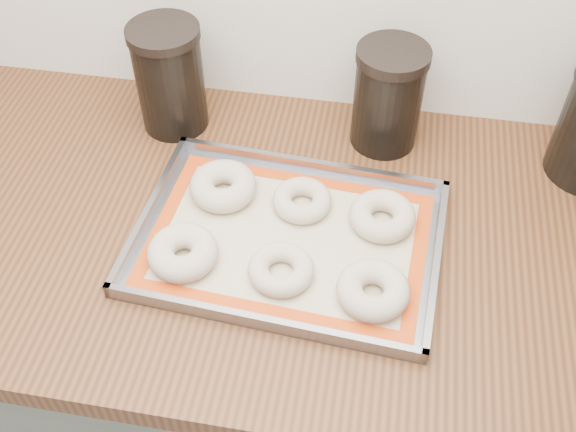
% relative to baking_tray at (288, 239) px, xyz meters
% --- Properties ---
extents(cabinet, '(3.00, 0.65, 0.86)m').
position_rel_baking_tray_xyz_m(cabinet, '(0.18, 0.03, -0.48)').
color(cabinet, slate).
rests_on(cabinet, floor).
extents(countertop, '(3.06, 0.68, 0.04)m').
position_rel_baking_tray_xyz_m(countertop, '(0.18, 0.03, -0.03)').
color(countertop, brown).
rests_on(countertop, cabinet).
extents(baking_tray, '(0.48, 0.36, 0.03)m').
position_rel_baking_tray_xyz_m(baking_tray, '(0.00, 0.00, 0.00)').
color(baking_tray, gray).
rests_on(baking_tray, countertop).
extents(baking_mat, '(0.44, 0.32, 0.00)m').
position_rel_baking_tray_xyz_m(baking_mat, '(-0.00, 0.00, -0.00)').
color(baking_mat, '#C6B793').
rests_on(baking_mat, baking_tray).
extents(bagel_front_left, '(0.11, 0.11, 0.04)m').
position_rel_baking_tray_xyz_m(bagel_front_left, '(-0.15, -0.07, 0.02)').
color(bagel_front_left, beige).
rests_on(bagel_front_left, baking_mat).
extents(bagel_front_mid, '(0.12, 0.12, 0.03)m').
position_rel_baking_tray_xyz_m(bagel_front_mid, '(0.00, -0.07, 0.01)').
color(bagel_front_mid, beige).
rests_on(bagel_front_mid, baking_mat).
extents(bagel_front_right, '(0.14, 0.14, 0.04)m').
position_rel_baking_tray_xyz_m(bagel_front_right, '(0.14, -0.09, 0.02)').
color(bagel_front_right, beige).
rests_on(bagel_front_right, baking_mat).
extents(bagel_back_left, '(0.12, 0.12, 0.04)m').
position_rel_baking_tray_xyz_m(bagel_back_left, '(-0.12, 0.08, 0.02)').
color(bagel_back_left, beige).
rests_on(bagel_back_left, baking_mat).
extents(bagel_back_mid, '(0.11, 0.11, 0.03)m').
position_rel_baking_tray_xyz_m(bagel_back_mid, '(0.01, 0.07, 0.01)').
color(bagel_back_mid, beige).
rests_on(bagel_back_mid, baking_mat).
extents(bagel_back_right, '(0.13, 0.13, 0.04)m').
position_rel_baking_tray_xyz_m(bagel_back_right, '(0.14, 0.06, 0.02)').
color(bagel_back_right, beige).
rests_on(bagel_back_right, baking_mat).
extents(canister_left, '(0.12, 0.12, 0.20)m').
position_rel_baking_tray_xyz_m(canister_left, '(-0.25, 0.25, 0.09)').
color(canister_left, black).
rests_on(canister_left, countertop).
extents(canister_mid, '(0.12, 0.12, 0.19)m').
position_rel_baking_tray_xyz_m(canister_mid, '(0.12, 0.26, 0.09)').
color(canister_mid, black).
rests_on(canister_mid, countertop).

